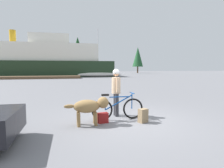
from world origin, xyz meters
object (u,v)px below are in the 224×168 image
object	(u,v)px
dog	(90,106)
backpack	(143,116)
handbag_pannier	(103,118)
ferry_boat	(35,61)
sailboat_moored	(98,74)
person_cyclist	(116,88)
bicycle	(117,108)

from	to	relation	value
dog	backpack	world-z (taller)	dog
backpack	handbag_pannier	size ratio (longest dim) A/B	1.36
dog	ferry_boat	bearing A→B (deg)	101.57
ferry_boat	sailboat_moored	world-z (taller)	sailboat_moored
dog	handbag_pannier	bearing A→B (deg)	15.96
backpack	sailboat_moored	distance (m)	30.09
backpack	handbag_pannier	xyz separation A→B (m)	(-1.26, 0.24, -0.06)
dog	sailboat_moored	distance (m)	30.20
dog	person_cyclist	bearing A→B (deg)	40.98
dog	sailboat_moored	world-z (taller)	sailboat_moored
bicycle	sailboat_moored	xyz separation A→B (m)	(3.84, 29.43, 0.10)
sailboat_moored	ferry_boat	bearing A→B (deg)	165.56
handbag_pannier	sailboat_moored	world-z (taller)	sailboat_moored
person_cyclist	backpack	xyz separation A→B (m)	(0.63, -1.03, -0.80)
person_cyclist	dog	size ratio (longest dim) A/B	1.26
backpack	sailboat_moored	world-z (taller)	sailboat_moored
ferry_boat	backpack	bearing A→B (deg)	-75.68
dog	ferry_boat	size ratio (longest dim) A/B	0.05
person_cyclist	sailboat_moored	world-z (taller)	sailboat_moored
sailboat_moored	bicycle	bearing A→B (deg)	-97.44
bicycle	ferry_boat	bearing A→B (deg)	103.33
bicycle	handbag_pannier	size ratio (longest dim) A/B	5.50
backpack	sailboat_moored	bearing A→B (deg)	84.04
ferry_boat	sailboat_moored	size ratio (longest dim) A/B	3.30
backpack	person_cyclist	bearing A→B (deg)	121.49
person_cyclist	handbag_pannier	size ratio (longest dim) A/B	5.27
handbag_pannier	ferry_boat	bearing A→B (deg)	102.33
person_cyclist	backpack	size ratio (longest dim) A/B	3.88
person_cyclist	sailboat_moored	xyz separation A→B (m)	(3.76, 28.89, -0.53)
bicycle	backpack	size ratio (longest dim) A/B	4.04
bicycle	dog	xyz separation A→B (m)	(-0.97, -0.38, 0.19)
bicycle	person_cyclist	xyz separation A→B (m)	(0.09, 0.53, 0.64)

